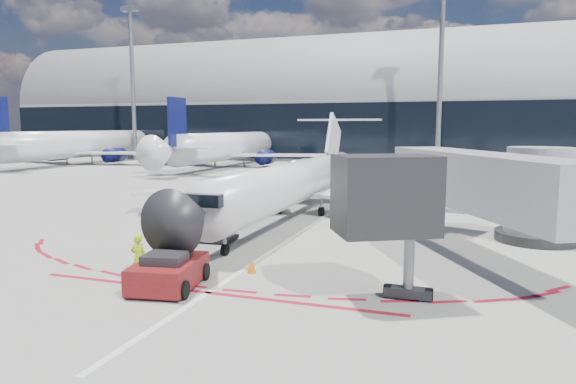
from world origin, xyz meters
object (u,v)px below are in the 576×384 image
(pushback_tug, at_px, (168,272))
(ramp_worker, at_px, (139,259))
(regional_jet, at_px, (294,182))
(uld_container, at_px, (216,224))

(pushback_tug, relative_size, ramp_worker, 2.77)
(regional_jet, bearing_deg, ramp_worker, -94.73)
(pushback_tug, relative_size, uld_container, 2.71)
(pushback_tug, distance_m, uld_container, 7.67)
(regional_jet, bearing_deg, pushback_tug, -89.64)
(uld_container, bearing_deg, pushback_tug, -79.16)
(regional_jet, distance_m, ramp_worker, 14.97)
(uld_container, bearing_deg, ramp_worker, -89.01)
(uld_container, bearing_deg, regional_jet, 74.22)
(ramp_worker, bearing_deg, pushback_tug, 173.15)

